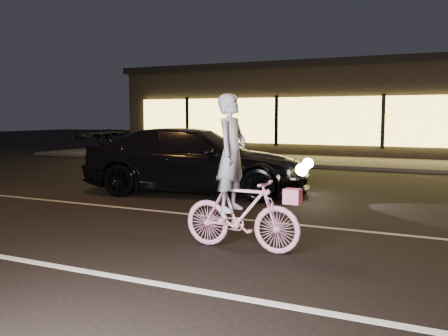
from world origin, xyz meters
The scene contains 7 objects.
ground centered at (0.00, 0.00, 0.00)m, with size 90.00×90.00×0.00m, color black.
lane_stripe_near centered at (0.00, -1.50, 0.00)m, with size 60.00×0.12×0.01m, color silver.
lane_stripe_far centered at (0.00, 2.00, 0.00)m, with size 60.00×0.10×0.01m, color gray.
sidewalk centered at (0.00, 13.00, 0.06)m, with size 30.00×4.00×0.12m, color #383533.
storefront centered at (0.00, 18.97, 2.15)m, with size 25.40×8.42×4.20m.
cyclist centered at (0.25, 0.17, 0.75)m, with size 1.68×0.58×2.12m.
sedan centered at (-2.68, 4.27, 0.76)m, with size 5.59×3.13×1.53m.
Camera 1 is at (2.97, -5.92, 1.83)m, focal length 40.00 mm.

